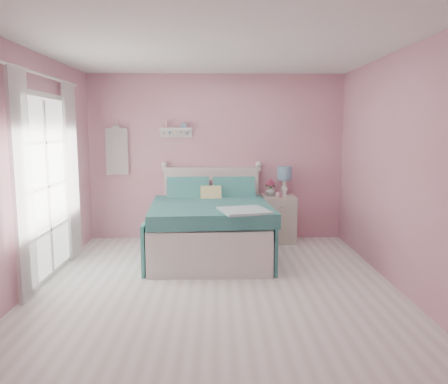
{
  "coord_description": "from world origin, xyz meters",
  "views": [
    {
      "loc": [
        0.01,
        -4.67,
        1.74
      ],
      "look_at": [
        0.11,
        1.2,
        0.9
      ],
      "focal_mm": 35.0,
      "sensor_mm": 36.0,
      "label": 1
    }
  ],
  "objects_px": {
    "table_lamp": "(284,175)",
    "vase": "(270,191)",
    "teacup": "(279,195)",
    "nightstand": "(278,219)",
    "bed": "(211,227)"
  },
  "relations": [
    {
      "from": "table_lamp",
      "to": "vase",
      "type": "distance_m",
      "value": 0.32
    },
    {
      "from": "table_lamp",
      "to": "vase",
      "type": "height_order",
      "value": "table_lamp"
    },
    {
      "from": "nightstand",
      "to": "teacup",
      "type": "height_order",
      "value": "teacup"
    },
    {
      "from": "nightstand",
      "to": "vase",
      "type": "distance_m",
      "value": 0.46
    },
    {
      "from": "teacup",
      "to": "bed",
      "type": "bearing_deg",
      "value": -150.91
    },
    {
      "from": "bed",
      "to": "table_lamp",
      "type": "bearing_deg",
      "value": 30.91
    },
    {
      "from": "table_lamp",
      "to": "vase",
      "type": "relative_size",
      "value": 2.89
    },
    {
      "from": "bed",
      "to": "teacup",
      "type": "height_order",
      "value": "bed"
    },
    {
      "from": "vase",
      "to": "teacup",
      "type": "height_order",
      "value": "vase"
    },
    {
      "from": "vase",
      "to": "bed",
      "type": "bearing_deg",
      "value": -140.25
    },
    {
      "from": "nightstand",
      "to": "teacup",
      "type": "relative_size",
      "value": 6.79
    },
    {
      "from": "vase",
      "to": "table_lamp",
      "type": "bearing_deg",
      "value": 5.22
    },
    {
      "from": "table_lamp",
      "to": "vase",
      "type": "xyz_separation_m",
      "value": [
        -0.22,
        -0.02,
        -0.23
      ]
    },
    {
      "from": "table_lamp",
      "to": "teacup",
      "type": "bearing_deg",
      "value": -116.95
    },
    {
      "from": "bed",
      "to": "nightstand",
      "type": "xyz_separation_m",
      "value": [
        1.05,
        0.73,
        -0.03
      ]
    }
  ]
}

